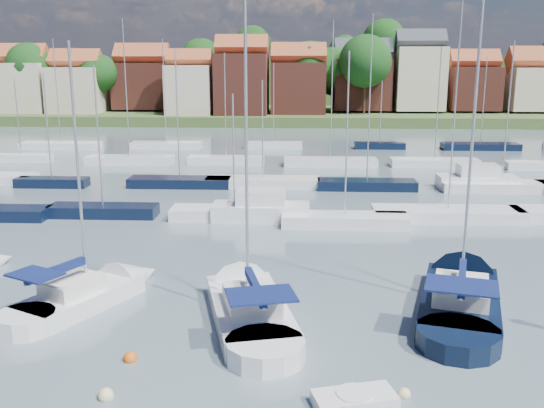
{
  "coord_description": "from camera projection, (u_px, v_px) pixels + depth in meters",
  "views": [
    {
      "loc": [
        -2.47,
        -22.43,
        11.22
      ],
      "look_at": [
        -4.22,
        14.0,
        2.62
      ],
      "focal_mm": 40.0,
      "sensor_mm": 36.0,
      "label": 1
    }
  ],
  "objects": [
    {
      "name": "ground",
      "position": [
        324.0,
        172.0,
        63.15
      ],
      "size": [
        260.0,
        260.0,
        0.0
      ],
      "primitive_type": "plane",
      "color": "#4A5965",
      "rests_on": "ground"
    },
    {
      "name": "tender",
      "position": [
        354.0,
        400.0,
        20.17
      ],
      "size": [
        2.98,
        1.96,
        0.59
      ],
      "rotation": [
        0.0,
        0.0,
        0.27
      ],
      "color": "silver",
      "rests_on": "ground"
    },
    {
      "name": "buoy_b",
      "position": [
        106.0,
        398.0,
        20.69
      ],
      "size": [
        0.55,
        0.55,
        0.55
      ],
      "primitive_type": "sphere",
      "color": "beige",
      "rests_on": "ground"
    },
    {
      "name": "buoy_d",
      "position": [
        404.0,
        397.0,
        20.79
      ],
      "size": [
        0.46,
        0.46,
        0.46
      ],
      "primitive_type": "sphere",
      "color": "beige",
      "rests_on": "ground"
    },
    {
      "name": "sailboat_centre",
      "position": [
        245.0,
        301.0,
        28.24
      ],
      "size": [
        5.87,
        12.25,
        16.08
      ],
      "rotation": [
        0.0,
        0.0,
        1.81
      ],
      "color": "silver",
      "rests_on": "ground"
    },
    {
      "name": "far_shore_town",
      "position": [
        320.0,
        88.0,
        152.08
      ],
      "size": [
        212.46,
        90.0,
        22.27
      ],
      "color": "#44572B",
      "rests_on": "ground"
    },
    {
      "name": "sailboat_navy",
      "position": [
        461.0,
        290.0,
        29.5
      ],
      "size": [
        6.62,
        13.19,
        17.6
      ],
      "rotation": [
        0.0,
        0.0,
        1.3
      ],
      "color": "black",
      "rests_on": "ground"
    },
    {
      "name": "buoy_e",
      "position": [
        463.0,
        297.0,
        29.65
      ],
      "size": [
        0.52,
        0.52,
        0.52
      ],
      "primitive_type": "sphere",
      "color": "#D85914",
      "rests_on": "ground"
    },
    {
      "name": "marina_field",
      "position": [
        346.0,
        176.0,
        58.25
      ],
      "size": [
        79.62,
        41.41,
        15.93
      ],
      "color": "silver",
      "rests_on": "ground"
    },
    {
      "name": "sailboat_left",
      "position": [
        96.0,
        293.0,
        29.11
      ],
      "size": [
        6.63,
        9.68,
        13.12
      ],
      "rotation": [
        0.0,
        0.0,
        1.1
      ],
      "color": "silver",
      "rests_on": "ground"
    },
    {
      "name": "buoy_c",
      "position": [
        130.0,
        361.0,
        23.3
      ],
      "size": [
        0.54,
        0.54,
        0.54
      ],
      "primitive_type": "sphere",
      "color": "#D85914",
      "rests_on": "ground"
    }
  ]
}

